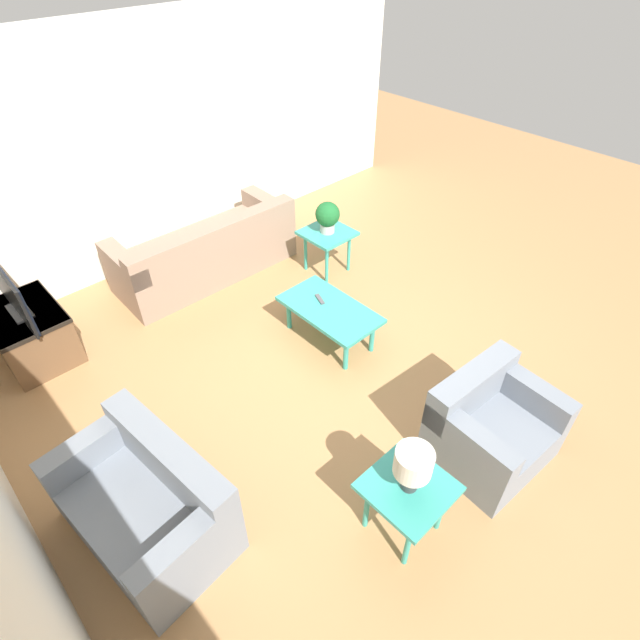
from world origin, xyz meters
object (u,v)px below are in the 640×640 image
(sofa, at_px, (207,253))
(table_lamp, at_px, (413,465))
(armchair, at_px, (489,427))
(loveseat, at_px, (149,503))
(side_table_lamp, at_px, (407,492))
(tv_stand_chest, at_px, (31,333))
(potted_plant, at_px, (328,216))
(coffee_table, at_px, (330,312))
(television, at_px, (9,291))
(side_table_plant, at_px, (327,238))

(sofa, xyz_separation_m, table_lamp, (-3.68, 0.79, 0.48))
(sofa, height_order, armchair, sofa)
(sofa, height_order, loveseat, sofa)
(loveseat, xyz_separation_m, side_table_lamp, (-1.23, -1.30, 0.16))
(loveseat, bearing_deg, sofa, 133.88)
(tv_stand_chest, xyz_separation_m, potted_plant, (-0.89, -3.15, 0.45))
(coffee_table, bearing_deg, sofa, 7.50)
(sofa, distance_m, television, 2.11)
(loveseat, xyz_separation_m, television, (2.42, -0.04, 0.51))
(sofa, bearing_deg, television, 2.06)
(armchair, bearing_deg, table_lamp, -178.26)
(potted_plant, bearing_deg, coffee_table, 137.17)
(side_table_plant, height_order, potted_plant, potted_plant)
(armchair, relative_size, table_lamp, 2.58)
(side_table_lamp, height_order, potted_plant, potted_plant)
(side_table_plant, distance_m, side_table_lamp, 3.35)
(coffee_table, bearing_deg, armchair, 179.15)
(television, xyz_separation_m, table_lamp, (-3.65, -1.26, -0.03))
(potted_plant, bearing_deg, loveseat, 115.46)
(coffee_table, xyz_separation_m, side_table_lamp, (-1.83, 1.04, 0.09))
(coffee_table, bearing_deg, loveseat, 104.26)
(table_lamp, bearing_deg, loveseat, 46.46)
(loveseat, bearing_deg, tv_stand_chest, 173.34)
(tv_stand_chest, height_order, television, television)
(side_table_plant, bearing_deg, armchair, 162.38)
(tv_stand_chest, bearing_deg, sofa, -89.14)
(coffee_table, height_order, side_table_lamp, side_table_lamp)
(coffee_table, bearing_deg, table_lamp, 150.41)
(side_table_lamp, xyz_separation_m, potted_plant, (2.76, -1.90, 0.29))
(table_lamp, bearing_deg, sofa, -12.18)
(sofa, xyz_separation_m, coffee_table, (-1.85, -0.24, 0.06))
(side_table_lamp, bearing_deg, tv_stand_chest, 18.94)
(coffee_table, height_order, television, television)
(tv_stand_chest, bearing_deg, television, 90.00)
(armchair, xyz_separation_m, loveseat, (1.27, 2.31, -0.01))
(armchair, distance_m, side_table_lamp, 1.02)
(television, bearing_deg, loveseat, 179.01)
(loveseat, xyz_separation_m, table_lamp, (-1.23, -1.30, 0.48))
(coffee_table, bearing_deg, tv_stand_chest, 51.52)
(tv_stand_chest, relative_size, table_lamp, 2.31)
(sofa, height_order, table_lamp, table_lamp)
(coffee_table, height_order, side_table_plant, side_table_plant)
(tv_stand_chest, bearing_deg, armchair, -148.47)
(coffee_table, bearing_deg, potted_plant, -42.83)
(side_table_plant, bearing_deg, sofa, 50.09)
(armchair, bearing_deg, coffee_table, 93.14)
(loveseat, relative_size, potted_plant, 3.57)
(potted_plant, relative_size, table_lamp, 1.01)
(sofa, xyz_separation_m, potted_plant, (-0.92, -1.10, 0.44))
(armchair, height_order, tv_stand_chest, armchair)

